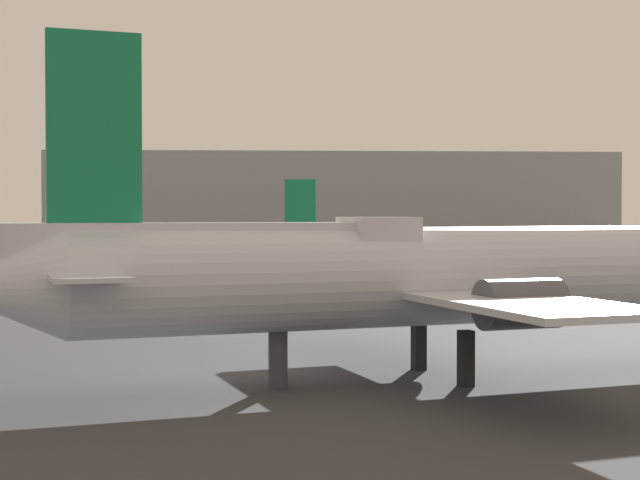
% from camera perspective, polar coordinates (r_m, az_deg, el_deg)
% --- Properties ---
extents(airplane_at_gate, '(38.93, 22.31, 12.46)m').
position_cam_1_polar(airplane_at_gate, '(37.58, 8.98, -2.08)').
color(airplane_at_gate, silver).
rests_on(airplane_at_gate, ground_plane).
extents(airplane_distant, '(26.97, 18.65, 9.00)m').
position_cam_1_polar(airplane_distant, '(75.38, -8.30, -1.13)').
color(airplane_distant, silver).
rests_on(airplane_distant, ground_plane).
extents(jet_bridge, '(21.45, 7.93, 6.20)m').
position_cam_1_polar(jet_bridge, '(33.64, -10.29, -1.21)').
color(jet_bridge, silver).
rests_on(jet_bridge, ground_plane).
extents(terminal_building, '(84.89, 19.11, 15.70)m').
position_cam_1_polar(terminal_building, '(148.73, 0.72, 2.09)').
color(terminal_building, '#999EA3').
rests_on(terminal_building, ground_plane).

